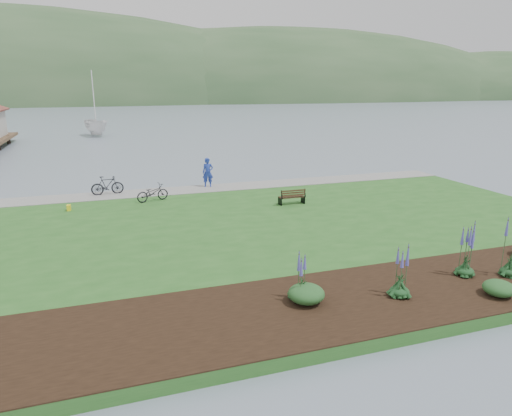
{
  "coord_description": "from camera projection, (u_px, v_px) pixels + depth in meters",
  "views": [
    {
      "loc": [
        -5.77,
        -21.04,
        6.81
      ],
      "look_at": [
        0.68,
        -1.73,
        1.3
      ],
      "focal_mm": 32.0,
      "sensor_mm": 36.0,
      "label": 1
    }
  ],
  "objects": [
    {
      "name": "park_bench",
      "position": [
        292.0,
        197.0,
        25.19
      ],
      "size": [
        1.44,
        0.58,
        0.89
      ],
      "rotation": [
        0.0,
        0.0,
        0.0
      ],
      "color": "black",
      "rests_on": "lawn"
    },
    {
      "name": "echium_4",
      "position": [
        301.0,
        280.0,
        13.82
      ],
      "size": [
        0.62,
        0.62,
        1.77
      ],
      "color": "#14391B",
      "rests_on": "garden_bed"
    },
    {
      "name": "ground",
      "position": [
        232.0,
        226.0,
        22.81
      ],
      "size": [
        600.0,
        600.0,
        0.0
      ],
      "primitive_type": "plane",
      "color": "slate",
      "rests_on": "ground"
    },
    {
      "name": "pannier",
      "position": [
        69.0,
        208.0,
        24.0
      ],
      "size": [
        0.2,
        0.3,
        0.31
      ],
      "primitive_type": "cube",
      "rotation": [
        0.0,
        0.0,
        -0.06
      ],
      "color": "yellow",
      "rests_on": "lawn"
    },
    {
      "name": "echium_1",
      "position": [
        467.0,
        251.0,
        15.55
      ],
      "size": [
        0.62,
        0.62,
        2.11
      ],
      "color": "#14391B",
      "rests_on": "garden_bed"
    },
    {
      "name": "far_hillside",
      "position": [
        167.0,
        102.0,
        184.56
      ],
      "size": [
        580.0,
        80.0,
        38.0
      ],
      "primitive_type": null,
      "color": "#31512D",
      "rests_on": "ground"
    },
    {
      "name": "echium_0",
      "position": [
        401.0,
        277.0,
        14.07
      ],
      "size": [
        0.62,
        0.62,
        1.75
      ],
      "color": "#14391B",
      "rests_on": "garden_bed"
    },
    {
      "name": "person",
      "position": [
        208.0,
        170.0,
        29.29
      ],
      "size": [
        0.88,
        0.67,
        2.23
      ],
      "primitive_type": "imported",
      "rotation": [
        0.0,
        0.0,
        -0.14
      ],
      "color": "#21369A",
      "rests_on": "lawn"
    },
    {
      "name": "bicycle_a",
      "position": [
        152.0,
        193.0,
        25.86
      ],
      "size": [
        1.22,
        1.99,
        0.98
      ],
      "primitive_type": "imported",
      "rotation": [
        0.0,
        0.0,
        1.89
      ],
      "color": "black",
      "rests_on": "lawn"
    },
    {
      "name": "bicycle_b",
      "position": [
        107.0,
        185.0,
        27.38
      ],
      "size": [
        0.72,
        1.94,
        1.14
      ],
      "primitive_type": "imported",
      "rotation": [
        0.0,
        0.0,
        1.67
      ],
      "color": "black",
      "rests_on": "lawn"
    },
    {
      "name": "echium_2",
      "position": [
        512.0,
        253.0,
        15.53
      ],
      "size": [
        0.62,
        0.62,
        2.19
      ],
      "color": "#14391B",
      "rests_on": "garden_bed"
    },
    {
      "name": "lawn",
      "position": [
        244.0,
        234.0,
        20.92
      ],
      "size": [
        34.0,
        20.0,
        0.4
      ],
      "primitive_type": "cube",
      "color": "#24591F",
      "rests_on": "ground"
    },
    {
      "name": "sailboat",
      "position": [
        97.0,
        136.0,
        62.41
      ],
      "size": [
        13.18,
        13.3,
        27.66
      ],
      "primitive_type": "imported",
      "rotation": [
        0.0,
        0.0,
        0.3
      ],
      "color": "silver",
      "rests_on": "ground"
    },
    {
      "name": "garden_bed",
      "position": [
        404.0,
        291.0,
        14.64
      ],
      "size": [
        24.0,
        4.4,
        0.04
      ],
      "primitive_type": "cube",
      "color": "black",
      "rests_on": "lawn"
    },
    {
      "name": "shrub_0",
      "position": [
        306.0,
        294.0,
        13.75
      ],
      "size": [
        1.11,
        1.11,
        0.56
      ],
      "primitive_type": "ellipsoid",
      "color": "#1E4C21",
      "rests_on": "garden_bed"
    },
    {
      "name": "shoreline_path",
      "position": [
        203.0,
        189.0,
        29.02
      ],
      "size": [
        34.0,
        2.2,
        0.03
      ],
      "primitive_type": "cube",
      "color": "gray",
      "rests_on": "lawn"
    },
    {
      "name": "shrub_1",
      "position": [
        499.0,
        288.0,
        14.22
      ],
      "size": [
        0.96,
        0.96,
        0.48
      ],
      "primitive_type": "ellipsoid",
      "color": "#1E4C21",
      "rests_on": "garden_bed"
    }
  ]
}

